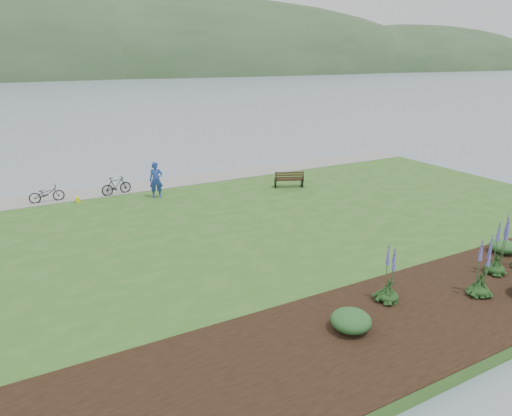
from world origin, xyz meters
The scene contains 15 objects.
ground centered at (0.00, 0.00, 0.00)m, with size 600.00×600.00×0.00m, color gray.
lawn centered at (0.00, -2.00, 0.20)m, with size 34.00×20.00×0.40m, color #2E5B20.
shoreline_path centered at (0.00, 6.90, 0.42)m, with size 34.00×2.20×0.03m, color gray.
garden_bed centered at (3.00, -9.80, 0.42)m, with size 24.00×4.40×0.04m, color black.
far_hillside centered at (20.00, 170.00, 0.00)m, with size 580.00×80.00×38.00m, color #2D4C2A, non-canonical shape.
park_bench centered at (5.64, 2.85, 0.87)m, with size 1.65×1.18×0.95m.
person centered at (-1.26, 4.46, 1.48)m, with size 0.78×0.54×2.15m, color #203A95.
bicycle_a centered at (-6.23, 6.31, 0.83)m, with size 1.63×0.57×0.85m, color black.
bicycle_b centered at (-2.93, 5.99, 0.87)m, with size 1.56×0.45×0.94m, color black.
pannier centered at (-4.92, 5.54, 0.54)m, with size 0.17×0.26×0.28m, color yellow.
echium_0 centered at (4.17, -9.94, 1.22)m, with size 0.62×0.62×1.96m.
echium_1 centered at (5.90, -9.26, 1.35)m, with size 0.62×0.62×2.23m.
echium_4 centered at (1.52, -8.90, 1.23)m, with size 0.62×0.62×2.08m.
shrub_0 centered at (-0.38, -9.53, 0.71)m, with size 1.07×1.07×0.53m, color #1E4C21.
shrub_2 centered at (7.68, -8.33, 0.68)m, with size 0.94×0.94×0.47m, color #1E4C21.
Camera 1 is at (-7.49, -17.38, 7.22)m, focal length 32.00 mm.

